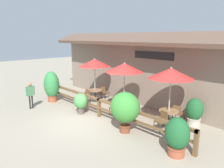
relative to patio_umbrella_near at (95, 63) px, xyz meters
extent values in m
plane|color=#9E937F|center=(2.29, -2.62, -2.43)|extent=(60.00, 60.00, 0.00)
cube|color=gray|center=(2.29, 1.58, -0.63)|extent=(14.00, 0.40, 3.60)
cube|color=brown|center=(2.29, 1.03, 1.45)|extent=(14.28, 1.48, 0.70)
cube|color=black|center=(3.33, 1.35, 0.57)|extent=(2.52, 0.04, 0.40)
cube|color=brown|center=(2.29, -1.57, -1.53)|extent=(10.40, 0.14, 0.11)
cube|color=brown|center=(2.29, -1.57, -1.95)|extent=(10.40, 0.10, 0.09)
cube|color=brown|center=(-2.84, -1.57, -1.95)|extent=(0.14, 0.14, 0.95)
cube|color=brown|center=(2.29, -1.57, -1.95)|extent=(0.14, 0.14, 0.95)
cube|color=brown|center=(7.42, -1.57, -1.95)|extent=(0.14, 0.14, 0.95)
cylinder|color=#B7B2A8|center=(0.00, 0.00, -1.29)|extent=(0.06, 0.06, 2.27)
cone|color=red|center=(0.00, 0.00, 0.01)|extent=(1.96, 1.96, 0.46)
sphere|color=#B2ADA3|center=(0.00, 0.00, 0.24)|extent=(0.07, 0.07, 0.07)
cylinder|color=olive|center=(0.00, 0.00, -1.72)|extent=(0.90, 0.90, 0.05)
cylinder|color=#333333|center=(0.00, 0.00, -2.09)|extent=(0.07, 0.07, 0.68)
cylinder|color=#333333|center=(0.00, 0.00, -2.41)|extent=(0.49, 0.49, 0.03)
cube|color=brown|center=(0.05, -0.79, -2.00)|extent=(0.42, 0.42, 0.05)
cube|color=brown|center=(0.04, -0.60, -1.77)|extent=(0.40, 0.04, 0.40)
cylinder|color=#2D2D2D|center=(-0.14, -0.98, -2.22)|extent=(0.04, 0.04, 0.40)
cylinder|color=#2D2D2D|center=(0.24, -0.98, -2.22)|extent=(0.04, 0.04, 0.40)
cylinder|color=#2D2D2D|center=(-0.15, -0.60, -2.22)|extent=(0.04, 0.04, 0.40)
cylinder|color=#2D2D2D|center=(0.23, -0.60, -2.22)|extent=(0.04, 0.04, 0.40)
cube|color=brown|center=(0.02, 0.79, -2.00)|extent=(0.46, 0.46, 0.05)
cube|color=brown|center=(0.04, 0.60, -1.77)|extent=(0.40, 0.08, 0.40)
cylinder|color=#2D2D2D|center=(0.19, 1.00, -2.22)|extent=(0.04, 0.04, 0.40)
cylinder|color=#2D2D2D|center=(-0.19, 0.96, -2.22)|extent=(0.04, 0.04, 0.40)
cylinder|color=#2D2D2D|center=(0.23, 0.62, -2.22)|extent=(0.04, 0.04, 0.40)
cylinder|color=#2D2D2D|center=(-0.15, 0.58, -2.22)|extent=(0.04, 0.04, 0.40)
cylinder|color=#B7B2A8|center=(2.73, -0.22, -1.29)|extent=(0.06, 0.06, 2.27)
cone|color=red|center=(2.73, -0.22, 0.01)|extent=(1.96, 1.96, 0.46)
sphere|color=#B2ADA3|center=(2.73, -0.22, 0.24)|extent=(0.07, 0.07, 0.07)
cylinder|color=olive|center=(2.73, -0.22, -1.72)|extent=(0.90, 0.90, 0.05)
cylinder|color=#333333|center=(2.73, -0.22, -2.09)|extent=(0.07, 0.07, 0.68)
cylinder|color=#333333|center=(2.73, -0.22, -2.41)|extent=(0.49, 0.49, 0.03)
cube|color=brown|center=(2.78, -0.94, -2.00)|extent=(0.51, 0.51, 0.05)
cube|color=brown|center=(2.82, -0.76, -1.77)|extent=(0.40, 0.13, 0.40)
cylinder|color=#2D2D2D|center=(2.55, -1.08, -2.22)|extent=(0.04, 0.04, 0.40)
cylinder|color=#2D2D2D|center=(2.91, -1.17, -2.22)|extent=(0.04, 0.04, 0.40)
cylinder|color=#2D2D2D|center=(2.64, -0.71, -2.22)|extent=(0.04, 0.04, 0.40)
cylinder|color=#2D2D2D|center=(3.00, -0.80, -2.22)|extent=(0.04, 0.04, 0.40)
cube|color=brown|center=(2.79, 0.51, -2.00)|extent=(0.42, 0.42, 0.05)
cube|color=brown|center=(2.79, 0.32, -1.77)|extent=(0.40, 0.04, 0.40)
cylinder|color=#2D2D2D|center=(2.98, 0.70, -2.22)|extent=(0.04, 0.04, 0.40)
cylinder|color=#2D2D2D|center=(2.60, 0.70, -2.22)|extent=(0.04, 0.04, 0.40)
cylinder|color=#2D2D2D|center=(2.98, 0.32, -2.22)|extent=(0.04, 0.04, 0.40)
cylinder|color=#2D2D2D|center=(2.60, 0.32, -2.22)|extent=(0.04, 0.04, 0.40)
cylinder|color=#B7B2A8|center=(5.33, 0.00, -1.29)|extent=(0.06, 0.06, 2.27)
cone|color=red|center=(5.33, 0.00, 0.01)|extent=(1.96, 1.96, 0.46)
sphere|color=#B2ADA3|center=(5.33, 0.00, 0.24)|extent=(0.07, 0.07, 0.07)
cylinder|color=olive|center=(5.33, 0.00, -1.72)|extent=(0.90, 0.90, 0.05)
cylinder|color=#333333|center=(5.33, 0.00, -2.09)|extent=(0.07, 0.07, 0.68)
cylinder|color=#333333|center=(5.33, 0.00, -2.41)|extent=(0.49, 0.49, 0.03)
cube|color=brown|center=(5.40, -0.72, -2.00)|extent=(0.49, 0.49, 0.05)
cube|color=brown|center=(5.44, -0.53, -1.77)|extent=(0.40, 0.11, 0.40)
cylinder|color=#2D2D2D|center=(5.18, -0.87, -2.22)|extent=(0.04, 0.04, 0.40)
cylinder|color=#2D2D2D|center=(5.55, -0.94, -2.22)|extent=(0.04, 0.04, 0.40)
cylinder|color=#2D2D2D|center=(5.25, -0.50, -2.22)|extent=(0.04, 0.04, 0.40)
cylinder|color=#2D2D2D|center=(5.63, -0.57, -2.22)|extent=(0.04, 0.04, 0.40)
cube|color=brown|center=(5.38, 0.73, -2.00)|extent=(0.49, 0.49, 0.05)
cube|color=brown|center=(5.41, 0.54, -1.77)|extent=(0.40, 0.11, 0.40)
cylinder|color=#2D2D2D|center=(5.53, 0.95, -2.22)|extent=(0.04, 0.04, 0.40)
cylinder|color=#2D2D2D|center=(5.16, 0.88, -2.22)|extent=(0.04, 0.04, 0.40)
cylinder|color=#2D2D2D|center=(5.60, 0.57, -2.22)|extent=(0.04, 0.04, 0.40)
cylinder|color=#2D2D2D|center=(5.23, 0.50, -2.22)|extent=(0.04, 0.04, 0.40)
cylinder|color=#564C47|center=(1.29, -1.99, -2.26)|extent=(0.36, 0.36, 0.33)
cylinder|color=#564C47|center=(1.29, -1.99, -2.11)|extent=(0.39, 0.39, 0.04)
ellipsoid|color=#4C934C|center=(1.29, -1.99, -1.74)|extent=(0.79, 0.71, 0.82)
cylinder|color=#9E4C33|center=(-1.76, -2.02, -2.24)|extent=(0.53, 0.53, 0.38)
cylinder|color=#9E4C33|center=(-1.76, -2.02, -2.07)|extent=(0.58, 0.58, 0.04)
ellipsoid|color=#338442|center=(-1.76, -2.02, -1.35)|extent=(1.02, 0.92, 1.65)
cylinder|color=#9E4C33|center=(6.95, -2.00, -2.26)|extent=(0.57, 0.57, 0.32)
cylinder|color=#9E4C33|center=(6.95, -2.00, -2.12)|extent=(0.62, 0.62, 0.04)
ellipsoid|color=#1E5B2D|center=(6.95, -2.00, -1.62)|extent=(0.84, 0.76, 1.14)
cylinder|color=brown|center=(4.45, -1.94, -2.28)|extent=(0.44, 0.44, 0.30)
cylinder|color=brown|center=(4.45, -1.94, -2.15)|extent=(0.48, 0.48, 0.04)
cylinder|color=brown|center=(4.45, -1.94, -1.94)|extent=(0.08, 0.08, 0.38)
ellipsoid|color=#3D8E38|center=(4.45, -1.94, -1.32)|extent=(1.30, 1.17, 1.28)
cylinder|color=#B7AD99|center=(6.08, 0.93, -2.26)|extent=(0.58, 0.58, 0.34)
cylinder|color=#B7AD99|center=(6.08, 0.93, -2.11)|extent=(0.63, 0.63, 0.04)
ellipsoid|color=#1E5B2D|center=(6.08, 0.93, -1.66)|extent=(0.78, 0.70, 1.02)
cylinder|color=black|center=(-1.31, -3.63, -2.05)|extent=(0.08, 0.08, 0.76)
cylinder|color=black|center=(-1.32, -3.48, -2.05)|extent=(0.08, 0.08, 0.76)
cube|color=#4C7F56|center=(-1.32, -3.56, -1.40)|extent=(0.22, 0.43, 0.54)
cylinder|color=#4C7F56|center=(-1.29, -3.79, -1.40)|extent=(0.07, 0.07, 0.51)
cylinder|color=#4C7F56|center=(-1.34, -3.33, -1.40)|extent=(0.07, 0.07, 0.51)
sphere|color=#9E704C|center=(-1.32, -3.56, -1.02)|extent=(0.20, 0.20, 0.20)
camera|label=1|loc=(10.44, -8.24, 1.56)|focal=35.00mm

